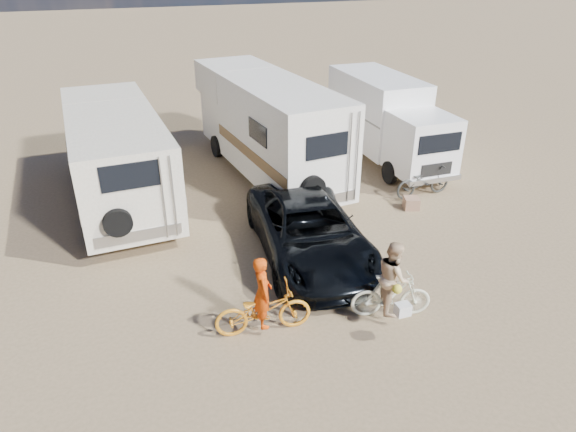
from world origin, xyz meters
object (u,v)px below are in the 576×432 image
object	(u,v)px
rv_left	(117,159)
bike_parked	(423,181)
rv_main	(267,128)
bike_woman	(391,295)
rider_man	(263,299)
rider_woman	(392,284)
box_truck	(388,122)
crate	(411,203)
cooler	(312,247)
bike_man	(263,310)
dark_suv	(309,230)

from	to	relation	value
rv_left	bike_parked	world-z (taller)	rv_left
rv_main	bike_woman	world-z (taller)	rv_main
rider_man	rider_woman	size ratio (longest dim) A/B	0.97
box_truck	bike_woman	distance (m)	9.32
bike_woman	crate	distance (m)	5.38
rider_man	rider_woman	distance (m)	2.71
box_truck	rider_man	size ratio (longest dim) A/B	4.08
box_truck	crate	xyz separation A→B (m)	(-1.22, -3.83, -1.30)
rv_main	cooler	world-z (taller)	rv_main
bike_man	rider_woman	bearing A→B (deg)	-92.63
rider_man	box_truck	bearing A→B (deg)	-36.35
rider_man	cooler	size ratio (longest dim) A/B	2.54
rv_main	bike_man	size ratio (longest dim) A/B	4.10
box_truck	crate	distance (m)	4.22
box_truck	rv_left	bearing A→B (deg)	-177.36
crate	rv_main	bearing A→B (deg)	129.07
box_truck	cooler	size ratio (longest dim) A/B	10.37
dark_suv	bike_parked	distance (m)	5.19
rv_main	rider_man	xyz separation A→B (m)	(-2.58, -7.95, -0.87)
bike_woman	crate	xyz separation A→B (m)	(3.17, 4.33, -0.33)
box_truck	crate	bearing A→B (deg)	-107.37
box_truck	rider_woman	size ratio (longest dim) A/B	3.96
rv_main	box_truck	bearing A→B (deg)	-8.89
cooler	bike_woman	bearing A→B (deg)	-57.46
rv_main	rv_left	xyz separation A→B (m)	(-4.89, -0.59, -0.25)
rider_man	crate	world-z (taller)	rider_man
rider_woman	bike_parked	world-z (taller)	rider_woman
rv_left	rider_woman	bearing A→B (deg)	-60.72
bike_parked	rv_main	bearing A→B (deg)	46.33
rider_man	rider_woman	world-z (taller)	rider_woman
bike_man	box_truck	bearing A→B (deg)	-36.35
rv_left	dark_suv	distance (m)	6.55
dark_suv	bike_man	size ratio (longest dim) A/B	2.67
rider_woman	bike_parked	xyz separation A→B (m)	(3.97, 5.01, -0.29)
rv_left	bike_parked	bearing A→B (deg)	-20.54
rv_main	bike_parked	bearing A→B (deg)	-45.76
rider_man	bike_parked	distance (m)	8.10
dark_suv	rider_man	size ratio (longest dim) A/B	3.36
box_truck	dark_suv	distance (m)	7.43
rider_man	crate	bearing A→B (deg)	-50.15
box_truck	bike_man	distance (m)	10.54
bike_parked	box_truck	bearing A→B (deg)	-11.81
box_truck	rider_woman	world-z (taller)	box_truck
bike_woman	rider_woman	distance (m)	0.29
rv_main	rv_left	world-z (taller)	rv_main
rider_man	rv_main	bearing A→B (deg)	-11.96
rv_main	dark_suv	xyz separation A→B (m)	(-0.64, -5.53, -0.92)
rv_main	cooler	xyz separation A→B (m)	(-0.55, -5.54, -1.40)
bike_woman	rv_left	bearing A→B (deg)	48.89
box_truck	cooler	bearing A→B (deg)	-133.11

